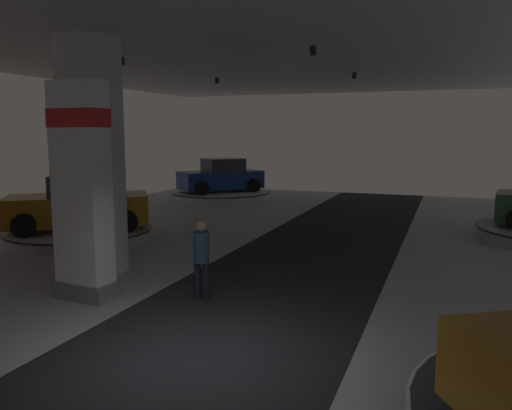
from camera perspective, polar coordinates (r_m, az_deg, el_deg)
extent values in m
cube|color=#B2B2B7|center=(7.95, -7.11, -16.90)|extent=(24.00, 44.00, 0.05)
cube|color=#232328|center=(7.94, -7.11, -16.71)|extent=(4.40, 44.00, 0.01)
cylinder|color=black|center=(15.42, -14.78, 15.26)|extent=(0.16, 0.16, 0.22)
cylinder|color=black|center=(20.35, -4.36, 13.68)|extent=(0.16, 0.16, 0.22)
cylinder|color=black|center=(13.17, 6.40, 16.75)|extent=(0.16, 0.16, 0.22)
cylinder|color=black|center=(18.83, 10.92, 14.02)|extent=(0.16, 0.16, 0.22)
cylinder|color=silver|center=(12.77, -17.85, 5.12)|extent=(1.53, 1.53, 5.50)
cube|color=slate|center=(11.03, -18.39, -8.93)|extent=(1.32, 0.77, 0.35)
cube|color=white|center=(10.62, -18.91, 2.30)|extent=(1.15, 0.67, 3.97)
cube|color=red|center=(10.58, -19.23, 9.15)|extent=(1.18, 0.70, 0.36)
cylinder|color=black|center=(6.79, 24.07, -16.27)|extent=(0.70, 0.54, 0.68)
sphere|color=white|center=(17.89, 25.31, 0.14)|extent=(0.18, 0.18, 0.18)
sphere|color=white|center=(18.87, 25.45, 0.50)|extent=(0.18, 0.18, 0.18)
cylinder|color=#B7B7BC|center=(16.96, -19.11, -3.09)|extent=(4.40, 4.40, 0.34)
cylinder|color=black|center=(16.94, -19.13, -2.62)|extent=(4.49, 4.49, 0.05)
cube|color=#B77519|center=(16.84, -19.23, -0.48)|extent=(4.46, 3.91, 0.90)
cube|color=#2D3842|center=(16.74, -18.84, 2.07)|extent=(2.45, 2.38, 0.70)
cylinder|color=black|center=(16.08, -24.52, -2.12)|extent=(0.68, 0.58, 0.68)
cylinder|color=black|center=(18.02, -23.49, -1.03)|extent=(0.68, 0.58, 0.68)
cylinder|color=black|center=(15.84, -14.29, -1.78)|extent=(0.68, 0.58, 0.68)
cylinder|color=black|center=(17.81, -14.38, -0.71)|extent=(0.68, 0.58, 0.68)
sphere|color=white|center=(16.62, -26.46, -0.59)|extent=(0.18, 0.18, 0.18)
sphere|color=white|center=(17.59, -25.83, -0.12)|extent=(0.18, 0.18, 0.18)
cylinder|color=silver|center=(26.52, -3.96, 1.19)|extent=(5.01, 5.01, 0.31)
cylinder|color=black|center=(26.50, -3.96, 1.46)|extent=(5.11, 5.11, 0.05)
cube|color=navy|center=(26.44, -3.97, 2.83)|extent=(4.12, 4.35, 0.90)
cube|color=#2D3842|center=(26.44, -3.69, 4.46)|extent=(2.42, 2.46, 0.70)
cylinder|color=black|center=(24.99, -6.02, 1.88)|extent=(0.61, 0.66, 0.68)
cylinder|color=black|center=(26.84, -7.63, 2.28)|extent=(0.61, 0.66, 0.68)
cylinder|color=black|center=(26.19, -0.22, 2.21)|extent=(0.61, 0.66, 0.68)
cylinder|color=black|center=(27.96, -2.14, 2.58)|extent=(0.61, 0.66, 0.68)
sphere|color=white|center=(25.19, -7.79, 2.78)|extent=(0.18, 0.18, 0.18)
sphere|color=white|center=(26.12, -8.55, 2.95)|extent=(0.18, 0.18, 0.18)
cylinder|color=black|center=(10.42, -5.61, -8.26)|extent=(0.14, 0.14, 0.80)
cylinder|color=black|center=(10.47, -6.54, -8.19)|extent=(0.14, 0.14, 0.80)
cylinder|color=#233851|center=(10.28, -6.13, -4.69)|extent=(0.32, 0.32, 0.62)
sphere|color=#99755B|center=(10.20, -6.17, -2.39)|extent=(0.22, 0.22, 0.22)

